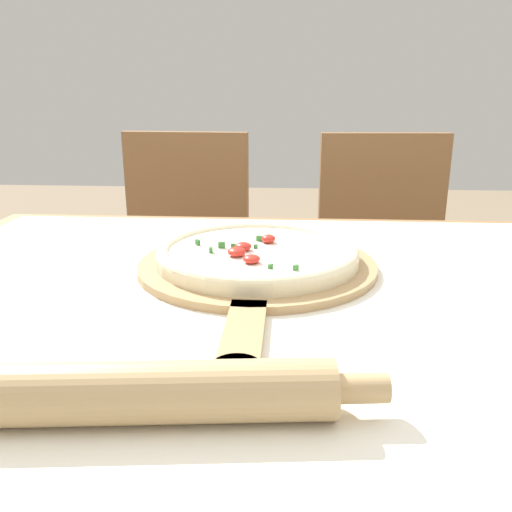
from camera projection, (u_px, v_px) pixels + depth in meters
dining_table at (282, 369)px, 0.78m from camera, size 1.23×0.93×0.75m
towel_cloth at (283, 295)px, 0.74m from camera, size 1.15×0.85×0.00m
pizza_peel at (256, 269)px, 0.82m from camera, size 0.37×0.54×0.01m
pizza at (257, 253)px, 0.83m from camera, size 0.31×0.31×0.03m
rolling_pin at (149, 392)px, 0.45m from camera, size 0.40×0.08×0.05m
chair_left at (182, 261)px, 1.64m from camera, size 0.42×0.42×0.90m
chair_right at (384, 265)px, 1.60m from camera, size 0.42×0.42×0.90m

